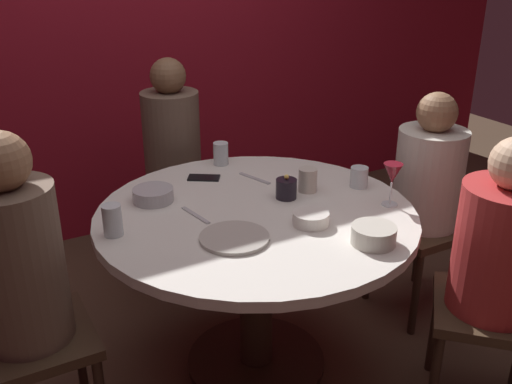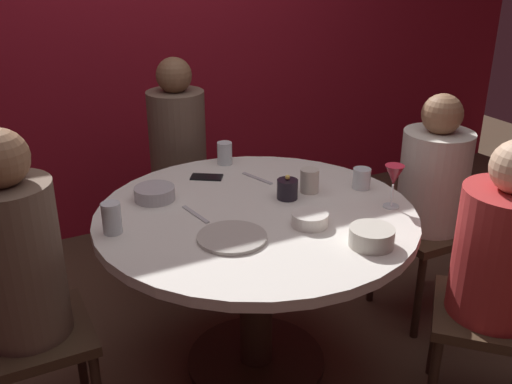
% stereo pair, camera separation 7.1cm
% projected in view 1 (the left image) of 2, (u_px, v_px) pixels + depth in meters
% --- Properties ---
extents(ground_plane, '(8.00, 8.00, 0.00)m').
position_uv_depth(ground_plane, '(256.00, 362.00, 2.56)').
color(ground_plane, '#4C3828').
extents(back_wall, '(6.00, 0.10, 2.60)m').
position_uv_depth(back_wall, '(120.00, 19.00, 3.36)').
color(back_wall, maroon).
rests_on(back_wall, ground).
extents(dining_table, '(1.26, 1.26, 0.74)m').
position_uv_depth(dining_table, '(256.00, 248.00, 2.33)').
color(dining_table, silver).
rests_on(dining_table, ground).
extents(seated_diner_left, '(0.40, 0.40, 1.20)m').
position_uv_depth(seated_diner_left, '(20.00, 269.00, 1.88)').
color(seated_diner_left, '#3F2D1E').
rests_on(seated_diner_left, ground).
extents(seated_diner_back, '(0.40, 0.40, 1.19)m').
position_uv_depth(seated_diner_back, '(172.00, 148.00, 2.99)').
color(seated_diner_back, '#3F2D1E').
rests_on(seated_diner_back, ground).
extents(seated_diner_right, '(0.40, 0.40, 1.11)m').
position_uv_depth(seated_diner_right, '(428.00, 181.00, 2.70)').
color(seated_diner_right, '#3F2D1E').
rests_on(seated_diner_right, ground).
extents(seated_diner_front_right, '(0.57, 0.57, 1.12)m').
position_uv_depth(seated_diner_front_right, '(501.00, 252.00, 2.06)').
color(seated_diner_front_right, '#3F2D1E').
rests_on(seated_diner_front_right, ground).
extents(candle_holder, '(0.09, 0.09, 0.10)m').
position_uv_depth(candle_holder, '(286.00, 189.00, 2.37)').
color(candle_holder, black).
rests_on(candle_holder, dining_table).
extents(wine_glass, '(0.08, 0.08, 0.18)m').
position_uv_depth(wine_glass, '(392.00, 175.00, 2.27)').
color(wine_glass, silver).
rests_on(wine_glass, dining_table).
extents(dinner_plate, '(0.25, 0.25, 0.01)m').
position_uv_depth(dinner_plate, '(234.00, 238.00, 2.05)').
color(dinner_plate, '#B2ADA3').
rests_on(dinner_plate, dining_table).
extents(cell_phone, '(0.16, 0.13, 0.01)m').
position_uv_depth(cell_phone, '(204.00, 178.00, 2.57)').
color(cell_phone, black).
rests_on(cell_phone, dining_table).
extents(bowl_serving_large, '(0.16, 0.16, 0.05)m').
position_uv_depth(bowl_serving_large, '(153.00, 195.00, 2.34)').
color(bowl_serving_large, '#B7B7BC').
rests_on(bowl_serving_large, dining_table).
extents(bowl_salad_center, '(0.16, 0.16, 0.07)m').
position_uv_depth(bowl_salad_center, '(374.00, 235.00, 2.01)').
color(bowl_salad_center, beige).
rests_on(bowl_salad_center, dining_table).
extents(bowl_small_white, '(0.14, 0.14, 0.05)m').
position_uv_depth(bowl_small_white, '(311.00, 218.00, 2.15)').
color(bowl_small_white, silver).
rests_on(bowl_small_white, dining_table).
extents(cup_near_candle, '(0.08, 0.08, 0.10)m').
position_uv_depth(cup_near_candle, '(308.00, 180.00, 2.43)').
color(cup_near_candle, beige).
rests_on(cup_near_candle, dining_table).
extents(cup_by_left_diner, '(0.07, 0.07, 0.12)m').
position_uv_depth(cup_by_left_diner, '(112.00, 220.00, 2.06)').
color(cup_by_left_diner, silver).
rests_on(cup_by_left_diner, dining_table).
extents(cup_by_right_diner, '(0.07, 0.07, 0.11)m').
position_uv_depth(cup_by_right_diner, '(221.00, 154.00, 2.72)').
color(cup_by_right_diner, silver).
rests_on(cup_by_right_diner, dining_table).
extents(cup_center_front, '(0.08, 0.08, 0.09)m').
position_uv_depth(cup_center_front, '(359.00, 177.00, 2.47)').
color(cup_center_front, silver).
rests_on(cup_center_front, dining_table).
extents(fork_near_plate, '(0.07, 0.18, 0.01)m').
position_uv_depth(fork_near_plate, '(255.00, 178.00, 2.57)').
color(fork_near_plate, '#B7B7BC').
rests_on(fork_near_plate, dining_table).
extents(knife_near_plate, '(0.04, 0.18, 0.01)m').
position_uv_depth(knife_near_plate, '(196.00, 215.00, 2.22)').
color(knife_near_plate, '#B7B7BC').
rests_on(knife_near_plate, dining_table).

